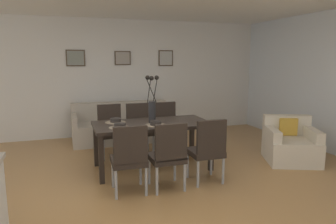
% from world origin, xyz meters
% --- Properties ---
extents(ground_plane, '(9.00, 9.00, 0.00)m').
position_xyz_m(ground_plane, '(0.00, 0.00, 0.00)').
color(ground_plane, '#A87A47').
extents(back_wall_panel, '(9.00, 0.10, 2.60)m').
position_xyz_m(back_wall_panel, '(0.00, 3.25, 1.30)').
color(back_wall_panel, silver).
rests_on(back_wall_panel, ground).
extents(dining_table, '(1.80, 0.89, 0.74)m').
position_xyz_m(dining_table, '(0.29, 0.74, 0.66)').
color(dining_table, black).
rests_on(dining_table, ground).
extents(dining_chair_near_left, '(0.46, 0.46, 0.92)m').
position_xyz_m(dining_chair_near_left, '(-0.25, -0.11, 0.51)').
color(dining_chair_near_left, black).
rests_on(dining_chair_near_left, ground).
extents(dining_chair_near_right, '(0.47, 0.47, 0.92)m').
position_xyz_m(dining_chair_near_right, '(-0.24, 1.61, 0.51)').
color(dining_chair_near_right, black).
rests_on(dining_chair_near_right, ground).
extents(dining_chair_far_left, '(0.44, 0.44, 0.92)m').
position_xyz_m(dining_chair_far_left, '(0.26, -0.14, 0.51)').
color(dining_chair_far_left, black).
rests_on(dining_chair_far_left, ground).
extents(dining_chair_far_right, '(0.44, 0.44, 0.92)m').
position_xyz_m(dining_chair_far_right, '(0.27, 1.58, 0.51)').
color(dining_chair_far_right, black).
rests_on(dining_chair_far_right, ground).
extents(dining_chair_mid_left, '(0.44, 0.44, 0.92)m').
position_xyz_m(dining_chair_mid_left, '(0.85, -0.09, 0.51)').
color(dining_chair_mid_left, black).
rests_on(dining_chair_mid_left, ground).
extents(dining_chair_mid_right, '(0.45, 0.45, 0.92)m').
position_xyz_m(dining_chair_mid_right, '(0.80, 1.57, 0.51)').
color(dining_chair_mid_right, black).
rests_on(dining_chair_mid_right, ground).
extents(centerpiece_vase, '(0.21, 0.23, 0.73)m').
position_xyz_m(centerpiece_vase, '(0.29, 0.74, 1.02)').
color(centerpiece_vase, '#232326').
rests_on(centerpiece_vase, dining_table).
extents(placemat_near_left, '(0.32, 0.32, 0.01)m').
position_xyz_m(placemat_near_left, '(-0.25, 0.54, 0.74)').
color(placemat_near_left, '#7F705B').
rests_on(placemat_near_left, dining_table).
extents(bowl_near_left, '(0.17, 0.17, 0.07)m').
position_xyz_m(bowl_near_left, '(-0.25, 0.54, 0.78)').
color(bowl_near_left, '#2D2826').
rests_on(bowl_near_left, dining_table).
extents(placemat_near_right, '(0.32, 0.32, 0.01)m').
position_xyz_m(placemat_near_right, '(-0.25, 0.94, 0.74)').
color(placemat_near_right, '#7F705B').
rests_on(placemat_near_right, dining_table).
extents(bowl_near_right, '(0.17, 0.17, 0.07)m').
position_xyz_m(bowl_near_right, '(-0.25, 0.94, 0.78)').
color(bowl_near_right, '#2D2826').
rests_on(bowl_near_right, dining_table).
extents(placemat_far_left, '(0.32, 0.32, 0.01)m').
position_xyz_m(placemat_far_left, '(0.29, 0.54, 0.74)').
color(placemat_far_left, '#7F705B').
rests_on(placemat_far_left, dining_table).
extents(bowl_far_left, '(0.17, 0.17, 0.07)m').
position_xyz_m(bowl_far_left, '(0.29, 0.54, 0.78)').
color(bowl_far_left, '#2D2826').
rests_on(bowl_far_left, dining_table).
extents(sofa, '(2.08, 0.84, 0.80)m').
position_xyz_m(sofa, '(0.15, 2.62, 0.28)').
color(sofa, '#B2A899').
rests_on(sofa, ground).
extents(armchair, '(1.04, 1.04, 0.75)m').
position_xyz_m(armchair, '(2.61, 0.34, 0.29)').
color(armchair, beige).
rests_on(armchair, ground).
extents(framed_picture_left, '(0.40, 0.03, 0.35)m').
position_xyz_m(framed_picture_left, '(-0.73, 3.18, 1.75)').
color(framed_picture_left, '#473828').
extents(framed_picture_center, '(0.36, 0.03, 0.31)m').
position_xyz_m(framed_picture_center, '(0.29, 3.18, 1.75)').
color(framed_picture_center, '#473828').
extents(framed_picture_right, '(0.35, 0.03, 0.37)m').
position_xyz_m(framed_picture_right, '(1.30, 3.18, 1.75)').
color(framed_picture_right, '#473828').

